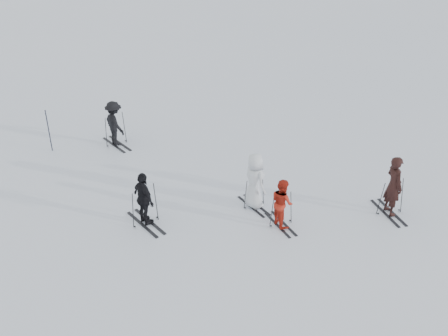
% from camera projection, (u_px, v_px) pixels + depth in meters
% --- Properties ---
extents(ground, '(120.00, 120.00, 0.00)m').
position_uv_depth(ground, '(243.00, 206.00, 16.48)').
color(ground, silver).
rests_on(ground, ground).
extents(skier_near_dark, '(0.72, 0.86, 2.00)m').
position_uv_depth(skier_near_dark, '(393.00, 186.00, 15.63)').
color(skier_near_dark, black).
rests_on(skier_near_dark, ground).
extents(skier_red, '(0.75, 0.88, 1.57)m').
position_uv_depth(skier_red, '(282.00, 203.00, 15.17)').
color(skier_red, '#A92013').
rests_on(skier_red, ground).
extents(skier_grey, '(0.70, 0.98, 1.88)m').
position_uv_depth(skier_grey, '(255.00, 181.00, 16.02)').
color(skier_grey, silver).
rests_on(skier_grey, ground).
extents(skier_uphill_left, '(0.43, 1.03, 1.75)m').
position_uv_depth(skier_uphill_left, '(144.00, 200.00, 15.18)').
color(skier_uphill_left, black).
rests_on(skier_uphill_left, ground).
extents(skier_uphill_far, '(0.69, 1.19, 1.84)m').
position_uv_depth(skier_uphill_far, '(115.00, 124.00, 20.16)').
color(skier_uphill_far, black).
rests_on(skier_uphill_far, ground).
extents(skis_near_dark, '(1.93, 1.50, 1.25)m').
position_uv_depth(skis_near_dark, '(391.00, 197.00, 15.81)').
color(skis_near_dark, black).
rests_on(skis_near_dark, ground).
extents(skis_red, '(1.68, 1.14, 1.12)m').
position_uv_depth(skis_red, '(282.00, 209.00, 15.27)').
color(skis_red, black).
rests_on(skis_red, ground).
extents(skis_grey, '(1.63, 0.99, 1.12)m').
position_uv_depth(skis_grey, '(254.00, 191.00, 16.20)').
color(skis_grey, black).
rests_on(skis_grey, ground).
extents(skis_uphill_left, '(1.82, 0.97, 1.32)m').
position_uv_depth(skis_uphill_left, '(145.00, 205.00, 15.28)').
color(skis_uphill_left, black).
rests_on(skis_uphill_left, ground).
extents(skis_uphill_far, '(1.87, 1.00, 1.35)m').
position_uv_depth(skis_uphill_far, '(115.00, 129.00, 20.27)').
color(skis_uphill_far, black).
rests_on(skis_uphill_far, ground).
extents(piste_marker, '(0.04, 0.04, 1.75)m').
position_uv_depth(piste_marker, '(49.00, 131.00, 19.68)').
color(piste_marker, black).
rests_on(piste_marker, ground).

